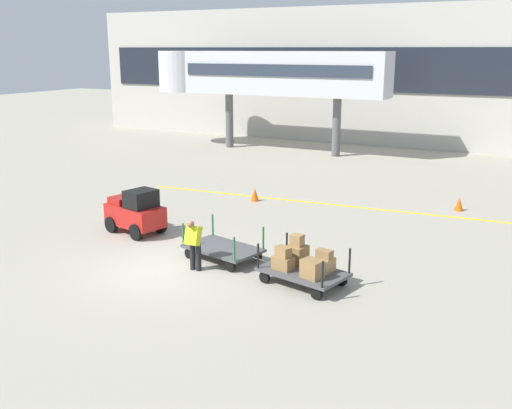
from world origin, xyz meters
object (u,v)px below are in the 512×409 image
at_px(baggage_cart_middle, 303,264).
at_px(safety_cone_far, 459,204).
at_px(baggage_handler, 194,242).
at_px(baggage_tug, 136,212).
at_px(safety_cone_near, 255,195).
at_px(baggage_cart_lead, 223,249).

height_order(baggage_cart_middle, safety_cone_far, baggage_cart_middle).
xyz_separation_m(baggage_handler, safety_cone_far, (5.77, 10.32, -0.59)).
bearing_deg(safety_cone_far, baggage_tug, -139.47).
bearing_deg(baggage_tug, safety_cone_far, 40.53).
bearing_deg(baggage_tug, baggage_handler, -29.40).
bearing_deg(baggage_tug, safety_cone_near, 74.23).
height_order(baggage_tug, baggage_cart_lead, baggage_tug).
height_order(safety_cone_near, safety_cone_far, same).
bearing_deg(baggage_handler, safety_cone_near, 105.11).
height_order(baggage_cart_lead, safety_cone_near, baggage_cart_lead).
bearing_deg(baggage_cart_middle, baggage_cart_lead, 167.67).
relative_size(baggage_cart_middle, safety_cone_near, 5.61).
bearing_deg(baggage_handler, baggage_tug, 150.60).
xyz_separation_m(safety_cone_near, safety_cone_far, (7.92, 2.35, 0.00)).
distance_m(baggage_handler, safety_cone_near, 8.28).
bearing_deg(baggage_cart_lead, safety_cone_near, 109.53).
bearing_deg(baggage_tug, baggage_cart_middle, -12.79).
xyz_separation_m(baggage_tug, baggage_cart_lead, (4.05, -0.94, -0.41)).
xyz_separation_m(baggage_cart_middle, safety_cone_far, (2.61, 9.76, -0.28)).
bearing_deg(safety_cone_near, baggage_cart_middle, -54.37).
height_order(baggage_cart_middle, safety_cone_near, baggage_cart_middle).
xyz_separation_m(baggage_cart_middle, safety_cone_near, (-5.31, 7.41, -0.28)).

